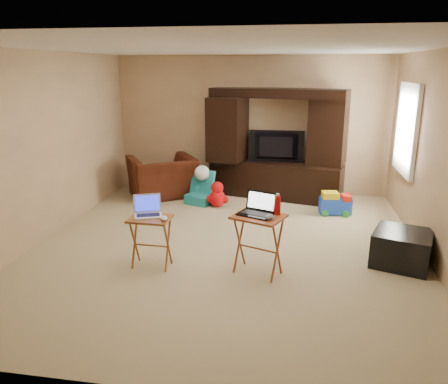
% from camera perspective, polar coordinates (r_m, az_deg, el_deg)
% --- Properties ---
extents(floor, '(5.50, 5.50, 0.00)m').
position_cam_1_polar(floor, '(5.83, 0.33, -7.05)').
color(floor, tan).
rests_on(floor, ground).
extents(ceiling, '(5.50, 5.50, 0.00)m').
position_cam_1_polar(ceiling, '(5.37, 0.37, 18.32)').
color(ceiling, silver).
rests_on(ceiling, ground).
extents(wall_back, '(5.00, 0.00, 5.00)m').
position_cam_1_polar(wall_back, '(8.16, 3.48, 8.67)').
color(wall_back, tan).
rests_on(wall_back, ground).
extents(wall_front, '(5.00, 0.00, 5.00)m').
position_cam_1_polar(wall_front, '(2.88, -8.49, -5.11)').
color(wall_front, tan).
rests_on(wall_front, ground).
extents(wall_left, '(0.00, 5.50, 5.50)m').
position_cam_1_polar(wall_left, '(6.36, -22.59, 5.42)').
color(wall_left, tan).
rests_on(wall_left, ground).
extents(wall_right, '(0.00, 5.50, 5.50)m').
position_cam_1_polar(wall_right, '(5.64, 26.34, 3.79)').
color(wall_right, tan).
rests_on(wall_right, ground).
extents(window_pane, '(0.00, 1.20, 1.20)m').
position_cam_1_polar(window_pane, '(7.09, 22.90, 7.59)').
color(window_pane, white).
rests_on(window_pane, ground).
extents(window_frame, '(0.06, 1.14, 1.34)m').
position_cam_1_polar(window_frame, '(7.09, 22.74, 7.60)').
color(window_frame, white).
rests_on(window_frame, ground).
extents(entertainment_center, '(2.44, 1.14, 1.94)m').
position_cam_1_polar(entertainment_center, '(7.84, 6.85, 6.21)').
color(entertainment_center, black).
rests_on(entertainment_center, floor).
extents(television, '(0.98, 0.13, 0.57)m').
position_cam_1_polar(television, '(7.81, 6.82, 5.87)').
color(television, black).
rests_on(television, entertainment_center).
extents(recliner, '(1.47, 1.43, 0.73)m').
position_cam_1_polar(recliner, '(8.02, -8.04, 1.96)').
color(recliner, '#4D1A10').
rests_on(recliner, floor).
extents(child_rocker, '(0.57, 0.61, 0.57)m').
position_cam_1_polar(child_rocker, '(7.56, -3.06, 0.63)').
color(child_rocker, teal).
rests_on(child_rocker, floor).
extents(plush_toy, '(0.40, 0.33, 0.44)m').
position_cam_1_polar(plush_toy, '(7.37, -0.88, -0.26)').
color(plush_toy, red).
rests_on(plush_toy, floor).
extents(push_toy, '(0.54, 0.42, 0.37)m').
position_cam_1_polar(push_toy, '(7.23, 14.34, -1.39)').
color(push_toy, blue).
rests_on(push_toy, floor).
extents(ottoman, '(0.81, 0.81, 0.41)m').
position_cam_1_polar(ottoman, '(5.65, 22.21, -6.81)').
color(ottoman, black).
rests_on(ottoman, floor).
extents(tray_table_left, '(0.48, 0.39, 0.61)m').
position_cam_1_polar(tray_table_left, '(5.22, -9.50, -6.48)').
color(tray_table_left, '#9F5626').
rests_on(tray_table_left, floor).
extents(tray_table_right, '(0.66, 0.60, 0.70)m').
position_cam_1_polar(tray_table_right, '(4.98, 4.45, -6.90)').
color(tray_table_right, '#A44F27').
rests_on(tray_table_right, floor).
extents(laptop_left, '(0.40, 0.37, 0.24)m').
position_cam_1_polar(laptop_left, '(5.11, -9.92, -1.91)').
color(laptop_left, silver).
rests_on(laptop_left, tray_table_left).
extents(laptop_right, '(0.45, 0.41, 0.24)m').
position_cam_1_polar(laptop_right, '(4.84, 4.12, -1.65)').
color(laptop_right, black).
rests_on(laptop_right, tray_table_right).
extents(mouse_left, '(0.12, 0.15, 0.05)m').
position_cam_1_polar(mouse_left, '(4.98, -7.86, -3.43)').
color(mouse_left, silver).
rests_on(mouse_left, tray_table_left).
extents(mouse_right, '(0.12, 0.16, 0.06)m').
position_cam_1_polar(mouse_right, '(4.72, 5.99, -3.31)').
color(mouse_right, '#3D3D42').
rests_on(mouse_right, tray_table_right).
extents(water_bottle, '(0.07, 0.07, 0.21)m').
position_cam_1_polar(water_bottle, '(4.88, 6.99, -1.72)').
color(water_bottle, '#B50D0B').
rests_on(water_bottle, tray_table_right).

